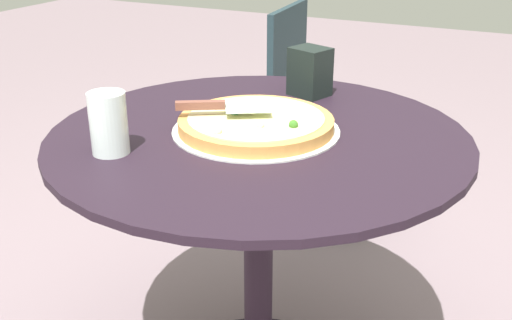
% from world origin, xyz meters
% --- Properties ---
extents(patio_table, '(0.94, 0.94, 0.70)m').
position_xyz_m(patio_table, '(0.00, 0.00, 0.53)').
color(patio_table, black).
rests_on(patio_table, ground).
extents(pizza_on_tray, '(0.37, 0.37, 0.05)m').
position_xyz_m(pizza_on_tray, '(0.01, -0.00, 0.71)').
color(pizza_on_tray, silver).
rests_on(pizza_on_tray, patio_table).
extents(pizza_server, '(0.21, 0.15, 0.02)m').
position_xyz_m(pizza_server, '(0.08, 0.02, 0.75)').
color(pizza_server, silver).
rests_on(pizza_server, pizza_on_tray).
extents(drinking_cup, '(0.08, 0.08, 0.13)m').
position_xyz_m(drinking_cup, '(0.22, 0.24, 0.76)').
color(drinking_cup, silver).
rests_on(drinking_cup, patio_table).
extents(napkin_dispenser, '(0.11, 0.11, 0.13)m').
position_xyz_m(napkin_dispenser, '(-0.00, -0.31, 0.76)').
color(napkin_dispenser, black).
rests_on(napkin_dispenser, patio_table).
extents(patio_chair_near, '(0.40, 0.40, 0.81)m').
position_xyz_m(patio_chair_near, '(0.22, -0.93, 0.48)').
color(patio_chair_near, '#1E3137').
rests_on(patio_chair_near, ground).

